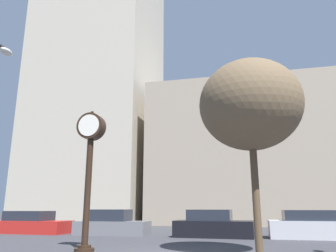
{
  "coord_description": "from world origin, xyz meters",
  "views": [
    {
      "loc": [
        2.85,
        -10.19,
        1.5
      ],
      "look_at": [
        -2.05,
        10.8,
        6.9
      ],
      "focal_mm": 35.0,
      "sensor_mm": 36.0,
      "label": 1
    }
  ],
  "objects_px": {
    "street_clock": "(90,154)",
    "car_red": "(31,224)",
    "car_black": "(213,225)",
    "bare_tree": "(250,105)",
    "car_grey": "(112,224)",
    "car_silver": "(312,226)"
  },
  "relations": [
    {
      "from": "street_clock",
      "to": "car_red",
      "type": "distance_m",
      "value": 10.51
    },
    {
      "from": "car_red",
      "to": "car_black",
      "type": "height_order",
      "value": "car_black"
    },
    {
      "from": "bare_tree",
      "to": "car_grey",
      "type": "bearing_deg",
      "value": 138.0
    },
    {
      "from": "street_clock",
      "to": "car_red",
      "type": "bearing_deg",
      "value": 135.54
    },
    {
      "from": "car_grey",
      "to": "car_black",
      "type": "distance_m",
      "value": 5.83
    },
    {
      "from": "street_clock",
      "to": "bare_tree",
      "type": "bearing_deg",
      "value": -0.81
    },
    {
      "from": "car_grey",
      "to": "car_silver",
      "type": "xyz_separation_m",
      "value": [
        10.77,
        0.04,
        0.0
      ]
    },
    {
      "from": "street_clock",
      "to": "car_red",
      "type": "xyz_separation_m",
      "value": [
        -7.2,
        7.07,
        -2.92
      ]
    },
    {
      "from": "car_grey",
      "to": "car_silver",
      "type": "relative_size",
      "value": 0.97
    },
    {
      "from": "car_black",
      "to": "car_silver",
      "type": "xyz_separation_m",
      "value": [
        4.95,
        0.26,
        -0.0
      ]
    },
    {
      "from": "street_clock",
      "to": "car_black",
      "type": "xyz_separation_m",
      "value": [
        3.89,
        6.83,
        -2.88
      ]
    },
    {
      "from": "car_grey",
      "to": "bare_tree",
      "type": "distance_m",
      "value": 11.53
    },
    {
      "from": "car_grey",
      "to": "bare_tree",
      "type": "height_order",
      "value": "bare_tree"
    },
    {
      "from": "car_red",
      "to": "car_silver",
      "type": "distance_m",
      "value": 16.05
    },
    {
      "from": "car_grey",
      "to": "car_silver",
      "type": "height_order",
      "value": "car_grey"
    },
    {
      "from": "car_red",
      "to": "street_clock",
      "type": "bearing_deg",
      "value": -42.01
    },
    {
      "from": "street_clock",
      "to": "car_red",
      "type": "height_order",
      "value": "street_clock"
    },
    {
      "from": "car_silver",
      "to": "street_clock",
      "type": "bearing_deg",
      "value": -140.99
    },
    {
      "from": "street_clock",
      "to": "car_grey",
      "type": "bearing_deg",
      "value": 105.31
    },
    {
      "from": "car_silver",
      "to": "bare_tree",
      "type": "height_order",
      "value": "bare_tree"
    },
    {
      "from": "car_black",
      "to": "bare_tree",
      "type": "distance_m",
      "value": 8.44
    },
    {
      "from": "car_grey",
      "to": "car_red",
      "type": "bearing_deg",
      "value": 179.41
    }
  ]
}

